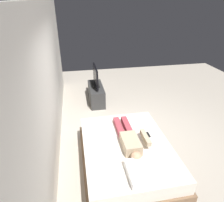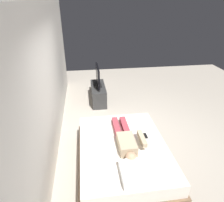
% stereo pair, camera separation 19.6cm
% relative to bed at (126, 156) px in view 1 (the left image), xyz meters
% --- Properties ---
extents(ground_plane, '(10.00, 10.00, 0.00)m').
position_rel_bed_xyz_m(ground_plane, '(0.78, -0.43, -0.26)').
color(ground_plane, '#ADA393').
extents(back_wall, '(6.40, 0.10, 2.80)m').
position_rel_bed_xyz_m(back_wall, '(1.18, 1.28, 1.14)').
color(back_wall, silver).
rests_on(back_wall, ground).
extents(bed, '(2.06, 1.57, 0.54)m').
position_rel_bed_xyz_m(bed, '(0.00, 0.00, 0.00)').
color(bed, brown).
rests_on(bed, ground).
extents(pillow, '(0.48, 0.34, 0.12)m').
position_rel_bed_xyz_m(pillow, '(-0.71, 0.00, 0.34)').
color(pillow, white).
rests_on(pillow, bed).
extents(person, '(1.26, 0.46, 0.18)m').
position_rel_bed_xyz_m(person, '(0.03, -0.05, 0.36)').
color(person, tan).
rests_on(person, bed).
extents(remote, '(0.15, 0.04, 0.02)m').
position_rel_bed_xyz_m(remote, '(0.18, -0.46, 0.29)').
color(remote, black).
rests_on(remote, bed).
extents(tv_stand, '(1.10, 0.40, 0.50)m').
position_rel_bed_xyz_m(tv_stand, '(2.76, 0.22, -0.01)').
color(tv_stand, '#2D2D2D').
rests_on(tv_stand, ground).
extents(tv, '(0.88, 0.20, 0.59)m').
position_rel_bed_xyz_m(tv, '(2.76, 0.22, 0.52)').
color(tv, black).
rests_on(tv, tv_stand).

